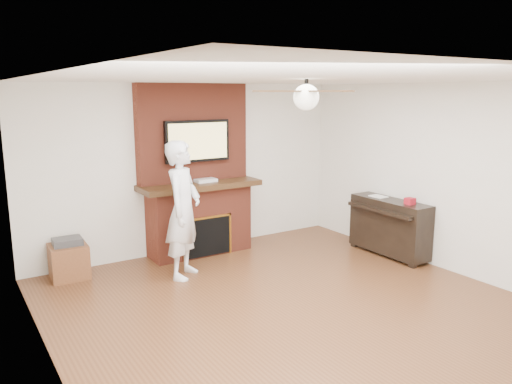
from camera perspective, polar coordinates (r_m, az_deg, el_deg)
room_shell at (r=5.23m, az=5.53°, el=-1.08°), size 5.36×5.86×2.86m
fireplace at (r=7.41m, az=-6.74°, el=0.56°), size 1.78×0.64×2.50m
tv at (r=7.27m, az=-6.71°, el=5.81°), size 1.00×0.08×0.60m
ceiling_fan at (r=5.11m, az=5.76°, el=10.85°), size 1.21×1.21×0.31m
person at (r=6.46m, az=-8.32°, el=-2.03°), size 0.77×0.77×1.78m
side_table at (r=6.95m, az=-20.62°, el=-7.24°), size 0.48×0.48×0.53m
piano at (r=7.59m, az=14.98°, el=-3.74°), size 0.48×1.28×0.93m
cable_box at (r=7.34m, az=-5.78°, el=1.34°), size 0.32×0.19×0.05m
candle_orange at (r=7.42m, az=-6.40°, el=-6.88°), size 0.07×0.07×0.12m
candle_green at (r=7.47m, az=-5.26°, el=-6.81°), size 0.07×0.07×0.10m
candle_cream at (r=7.55m, az=-4.67°, el=-6.58°), size 0.07×0.07×0.11m
candle_blue at (r=7.57m, az=-4.92°, el=-6.66°), size 0.06×0.06×0.08m
candle_green_extra at (r=7.45m, az=-5.55°, el=-6.86°), size 0.07×0.07×0.10m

